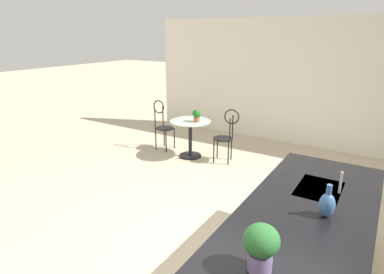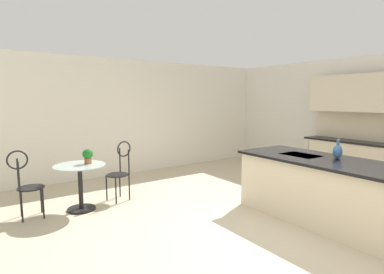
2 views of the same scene
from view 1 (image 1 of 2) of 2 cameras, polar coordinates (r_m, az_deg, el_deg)
name	(u,v)px [view 1 (image 1 of 2)]	position (r m, az deg, el deg)	size (l,w,h in m)	color
ground_plane	(227,252)	(3.93, 6.11, -19.45)	(40.00, 40.00, 0.00)	beige
wall_left_window	(320,85)	(7.29, 21.51, 8.56)	(0.12, 7.80, 2.70)	silver
kitchen_island	(300,259)	(3.21, 18.45, -19.66)	(2.80, 1.06, 0.92)	beige
bistro_table	(190,135)	(6.40, -0.31, 0.32)	(0.80, 0.80, 0.74)	black
chair_near_window	(226,133)	(6.13, 6.04, 0.67)	(0.46, 0.52, 1.04)	black
chair_by_island	(163,123)	(6.85, -5.20, 2.53)	(0.40, 0.49, 1.04)	black
sink_faucet	(341,183)	(3.38, 24.66, -7.29)	(0.02, 0.02, 0.22)	#B2B5BA
potted_plant_on_table	(197,115)	(6.22, 0.83, 3.91)	(0.17, 0.17, 0.24)	#9E603D
potted_plant_counter_far	(261,245)	(2.18, 12.06, -18.07)	(0.23, 0.23, 0.33)	#7A669E
vase_on_counter	(327,204)	(2.94, 22.65, -10.88)	(0.13, 0.13, 0.29)	#386099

